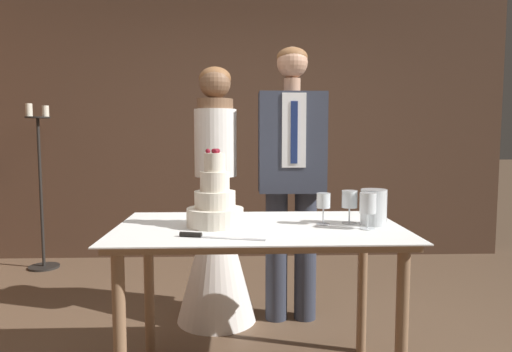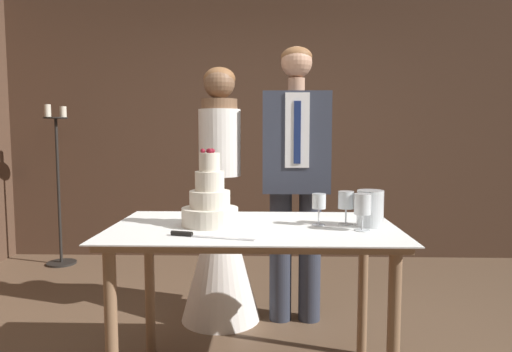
{
  "view_description": "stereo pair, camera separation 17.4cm",
  "coord_description": "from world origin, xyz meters",
  "px_view_note": "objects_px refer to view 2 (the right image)",
  "views": [
    {
      "loc": [
        -0.05,
        -2.28,
        1.27
      ],
      "look_at": [
        0.05,
        0.35,
        1.03
      ],
      "focal_mm": 32.0,
      "sensor_mm": 36.0,
      "label": 1
    },
    {
      "loc": [
        0.12,
        -2.28,
        1.27
      ],
      "look_at": [
        0.05,
        0.35,
        1.03
      ],
      "focal_mm": 32.0,
      "sensor_mm": 36.0,
      "label": 2
    }
  ],
  "objects_px": {
    "wine_glass_far": "(319,203)",
    "hurricane_candle": "(370,209)",
    "tiered_cake": "(210,202)",
    "candle_stand": "(59,193)",
    "wine_glass_middle": "(362,206)",
    "groom": "(296,170)",
    "cake_knife": "(196,235)",
    "wine_glass_near": "(346,201)",
    "bride": "(220,229)",
    "cake_table": "(254,245)"
  },
  "relations": [
    {
      "from": "wine_glass_far",
      "to": "groom",
      "type": "relative_size",
      "value": 0.09
    },
    {
      "from": "cake_table",
      "to": "wine_glass_near",
      "type": "bearing_deg",
      "value": 5.67
    },
    {
      "from": "wine_glass_far",
      "to": "hurricane_candle",
      "type": "relative_size",
      "value": 0.89
    },
    {
      "from": "cake_table",
      "to": "wine_glass_near",
      "type": "height_order",
      "value": "wine_glass_near"
    },
    {
      "from": "hurricane_candle",
      "to": "candle_stand",
      "type": "relative_size",
      "value": 0.12
    },
    {
      "from": "cake_knife",
      "to": "cake_table",
      "type": "bearing_deg",
      "value": 59.44
    },
    {
      "from": "groom",
      "to": "bride",
      "type": "bearing_deg",
      "value": 179.93
    },
    {
      "from": "wine_glass_near",
      "to": "tiered_cake",
      "type": "bearing_deg",
      "value": -176.84
    },
    {
      "from": "cake_table",
      "to": "cake_knife",
      "type": "relative_size",
      "value": 3.68
    },
    {
      "from": "wine_glass_middle",
      "to": "hurricane_candle",
      "type": "xyz_separation_m",
      "value": [
        0.06,
        0.1,
        -0.03
      ]
    },
    {
      "from": "cake_table",
      "to": "wine_glass_middle",
      "type": "bearing_deg",
      "value": -10.77
    },
    {
      "from": "wine_glass_far",
      "to": "hurricane_candle",
      "type": "bearing_deg",
      "value": -4.92
    },
    {
      "from": "wine_glass_middle",
      "to": "wine_glass_far",
      "type": "xyz_separation_m",
      "value": [
        -0.19,
        0.12,
        -0.0
      ]
    },
    {
      "from": "wine_glass_middle",
      "to": "candle_stand",
      "type": "height_order",
      "value": "candle_stand"
    },
    {
      "from": "cake_knife",
      "to": "bride",
      "type": "height_order",
      "value": "bride"
    },
    {
      "from": "tiered_cake",
      "to": "bride",
      "type": "distance_m",
      "value": 0.87
    },
    {
      "from": "wine_glass_middle",
      "to": "wine_glass_far",
      "type": "bearing_deg",
      "value": 147.54
    },
    {
      "from": "cake_table",
      "to": "wine_glass_far",
      "type": "relative_size",
      "value": 8.82
    },
    {
      "from": "hurricane_candle",
      "to": "wine_glass_near",
      "type": "bearing_deg",
      "value": 158.41
    },
    {
      "from": "cake_table",
      "to": "cake_knife",
      "type": "distance_m",
      "value": 0.37
    },
    {
      "from": "bride",
      "to": "candle_stand",
      "type": "relative_size",
      "value": 1.1
    },
    {
      "from": "cake_table",
      "to": "wine_glass_far",
      "type": "bearing_deg",
      "value": 4.12
    },
    {
      "from": "groom",
      "to": "wine_glass_middle",
      "type": "bearing_deg",
      "value": -74.25
    },
    {
      "from": "cake_knife",
      "to": "hurricane_candle",
      "type": "bearing_deg",
      "value": 31.3
    },
    {
      "from": "tiered_cake",
      "to": "wine_glass_middle",
      "type": "relative_size",
      "value": 2.18
    },
    {
      "from": "tiered_cake",
      "to": "wine_glass_far",
      "type": "relative_size",
      "value": 2.4
    },
    {
      "from": "candle_stand",
      "to": "groom",
      "type": "bearing_deg",
      "value": -29.94
    },
    {
      "from": "bride",
      "to": "candle_stand",
      "type": "distance_m",
      "value": 2.13
    },
    {
      "from": "wine_glass_middle",
      "to": "groom",
      "type": "distance_m",
      "value": 0.96
    },
    {
      "from": "cake_knife",
      "to": "candle_stand",
      "type": "height_order",
      "value": "candle_stand"
    },
    {
      "from": "cake_table",
      "to": "wine_glass_near",
      "type": "distance_m",
      "value": 0.51
    },
    {
      "from": "hurricane_candle",
      "to": "groom",
      "type": "height_order",
      "value": "groom"
    },
    {
      "from": "wine_glass_middle",
      "to": "bride",
      "type": "relative_size",
      "value": 0.1
    },
    {
      "from": "hurricane_candle",
      "to": "cake_knife",
      "type": "bearing_deg",
      "value": -162.93
    },
    {
      "from": "tiered_cake",
      "to": "candle_stand",
      "type": "height_order",
      "value": "candle_stand"
    },
    {
      "from": "tiered_cake",
      "to": "groom",
      "type": "bearing_deg",
      "value": 59.86
    },
    {
      "from": "cake_table",
      "to": "candle_stand",
      "type": "distance_m",
      "value": 2.87
    },
    {
      "from": "cake_table",
      "to": "wine_glass_middle",
      "type": "relative_size",
      "value": 8.02
    },
    {
      "from": "cake_table",
      "to": "cake_knife",
      "type": "height_order",
      "value": "cake_knife"
    },
    {
      "from": "cake_table",
      "to": "wine_glass_middle",
      "type": "xyz_separation_m",
      "value": [
        0.51,
        -0.1,
        0.21
      ]
    },
    {
      "from": "cake_table",
      "to": "tiered_cake",
      "type": "xyz_separation_m",
      "value": [
        -0.22,
        0.01,
        0.21
      ]
    },
    {
      "from": "groom",
      "to": "cake_knife",
      "type": "bearing_deg",
      "value": -115.13
    },
    {
      "from": "cake_table",
      "to": "candle_stand",
      "type": "bearing_deg",
      "value": 133.08
    },
    {
      "from": "cake_table",
      "to": "cake_knife",
      "type": "xyz_separation_m",
      "value": [
        -0.25,
        -0.25,
        0.1
      ]
    },
    {
      "from": "wine_glass_far",
      "to": "candle_stand",
      "type": "distance_m",
      "value": 3.1
    },
    {
      "from": "cake_knife",
      "to": "tiered_cake",
      "type": "bearing_deg",
      "value": 97.47
    },
    {
      "from": "tiered_cake",
      "to": "hurricane_candle",
      "type": "distance_m",
      "value": 0.79
    },
    {
      "from": "wine_glass_near",
      "to": "groom",
      "type": "xyz_separation_m",
      "value": [
        -0.21,
        0.78,
        0.1
      ]
    },
    {
      "from": "wine_glass_near",
      "to": "bride",
      "type": "height_order",
      "value": "bride"
    },
    {
      "from": "wine_glass_near",
      "to": "bride",
      "type": "xyz_separation_m",
      "value": [
        -0.72,
        0.78,
        -0.31
      ]
    }
  ]
}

